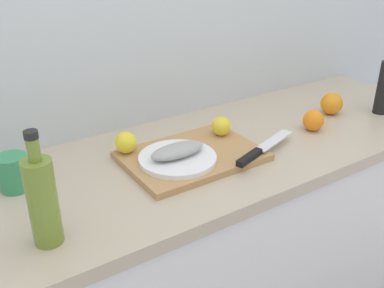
# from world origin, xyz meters

# --- Properties ---
(back_wall) EXTENTS (3.20, 0.05, 2.50)m
(back_wall) POSITION_xyz_m (0.00, 0.33, 1.25)
(back_wall) COLOR silver
(back_wall) RESTS_ON ground_plane
(kitchen_counter) EXTENTS (2.00, 0.60, 0.90)m
(kitchen_counter) POSITION_xyz_m (0.00, 0.00, 0.45)
(kitchen_counter) COLOR white
(kitchen_counter) RESTS_ON ground_plane
(cutting_board) EXTENTS (0.40, 0.28, 0.02)m
(cutting_board) POSITION_xyz_m (-0.06, -0.02, 0.91)
(cutting_board) COLOR tan
(cutting_board) RESTS_ON kitchen_counter
(white_plate) EXTENTS (0.23, 0.23, 0.01)m
(white_plate) POSITION_xyz_m (-0.12, -0.03, 0.93)
(white_plate) COLOR white
(white_plate) RESTS_ON cutting_board
(fish_fillet) EXTENTS (0.17, 0.07, 0.04)m
(fish_fillet) POSITION_xyz_m (-0.12, -0.03, 0.95)
(fish_fillet) COLOR #999E99
(fish_fillet) RESTS_ON white_plate
(chef_knife) EXTENTS (0.28, 0.12, 0.02)m
(chef_knife) POSITION_xyz_m (0.11, -0.13, 0.93)
(chef_knife) COLOR silver
(chef_knife) RESTS_ON cutting_board
(lemon_0) EXTENTS (0.06, 0.06, 0.06)m
(lemon_0) POSITION_xyz_m (0.09, 0.04, 0.95)
(lemon_0) COLOR yellow
(lemon_0) RESTS_ON cutting_board
(lemon_1) EXTENTS (0.07, 0.07, 0.07)m
(lemon_1) POSITION_xyz_m (-0.22, 0.10, 0.95)
(lemon_1) COLOR yellow
(lemon_1) RESTS_ON cutting_board
(olive_oil_bottle) EXTENTS (0.06, 0.06, 0.27)m
(olive_oil_bottle) POSITION_xyz_m (-0.53, -0.16, 1.01)
(olive_oil_bottle) COLOR olive
(olive_oil_bottle) RESTS_ON kitchen_counter
(coffee_mug_1) EXTENTS (0.12, 0.08, 0.10)m
(coffee_mug_1) POSITION_xyz_m (-0.54, 0.10, 0.95)
(coffee_mug_1) COLOR #338C59
(coffee_mug_1) RESTS_ON kitchen_counter
(orange_0) EXTENTS (0.07, 0.07, 0.07)m
(orange_0) POSITION_xyz_m (0.40, -0.07, 0.94)
(orange_0) COLOR orange
(orange_0) RESTS_ON kitchen_counter
(orange_1) EXTENTS (0.08, 0.08, 0.08)m
(orange_1) POSITION_xyz_m (0.57, -0.00, 0.94)
(orange_1) COLOR orange
(orange_1) RESTS_ON kitchen_counter
(pepper_mill) EXTENTS (0.05, 0.05, 0.20)m
(pepper_mill) POSITION_xyz_m (0.73, -0.09, 1.00)
(pepper_mill) COLOR black
(pepper_mill) RESTS_ON kitchen_counter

